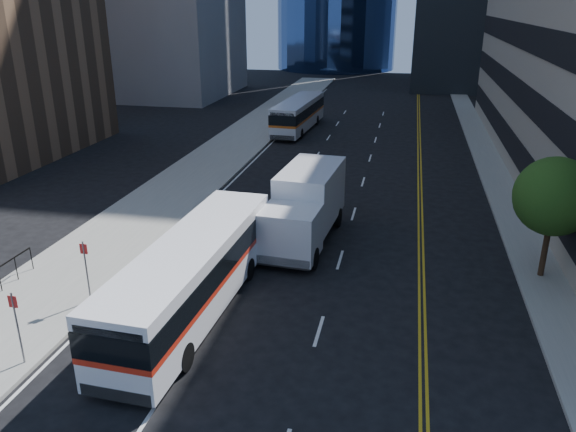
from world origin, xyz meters
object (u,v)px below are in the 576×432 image
object	(u,v)px
street_tree	(554,197)
bus_rear	(298,114)
bus_front	(193,274)
box_truck	(305,206)

from	to	relation	value
street_tree	bus_rear	xyz separation A→B (m)	(-15.59, 26.32, -2.15)
bus_front	box_truck	bearing A→B (deg)	71.41
street_tree	bus_front	xyz separation A→B (m)	(-13.27, -5.66, -2.05)
bus_rear	box_truck	bearing A→B (deg)	-74.63
street_tree	bus_rear	size ratio (longest dim) A/B	0.47
box_truck	bus_rear	bearing A→B (deg)	106.14
bus_front	bus_rear	world-z (taller)	bus_front
box_truck	bus_front	bearing A→B (deg)	-106.64
bus_front	bus_rear	distance (m)	32.07
street_tree	bus_front	distance (m)	14.57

